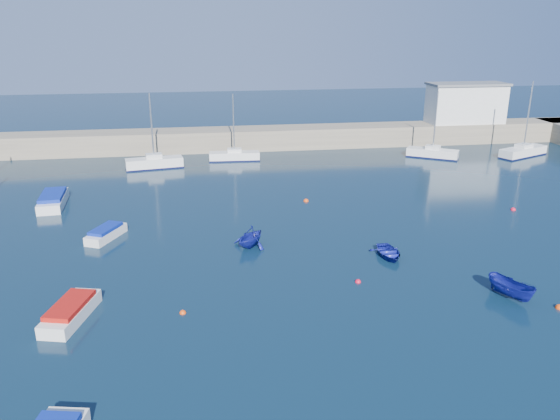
{
  "coord_description": "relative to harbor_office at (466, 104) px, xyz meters",
  "views": [
    {
      "loc": [
        -6.04,
        -23.45,
        15.41
      ],
      "look_at": [
        0.08,
        16.35,
        1.6
      ],
      "focal_mm": 35.0,
      "sensor_mm": 36.0,
      "label": 1
    }
  ],
  "objects": [
    {
      "name": "sailboat_6",
      "position": [
        -31.77,
        -6.26,
        -4.53
      ],
      "size": [
        5.96,
        1.94,
        7.79
      ],
      "rotation": [
        0.0,
        0.0,
        1.52
      ],
      "color": "silver",
      "rests_on": "ground"
    },
    {
      "name": "motorboat_1",
      "position": [
        -43.19,
        -29.6,
        -4.67
      ],
      "size": [
        2.81,
        3.94,
        0.92
      ],
      "rotation": [
        0.0,
        0.0,
        -0.45
      ],
      "color": "silver",
      "rests_on": "ground"
    },
    {
      "name": "dinghy_left",
      "position": [
        -32.58,
        -32.81,
        -4.33
      ],
      "size": [
        3.79,
        3.85,
        1.53
      ],
      "primitive_type": "imported",
      "rotation": [
        0.0,
        0.0,
        -0.68
      ],
      "color": "navy",
      "rests_on": "ground"
    },
    {
      "name": "buoy_1",
      "position": [
        -26.49,
        -39.62,
        -5.1
      ],
      "size": [
        0.39,
        0.39,
        0.39
      ],
      "primitive_type": "sphere",
      "color": "red",
      "rests_on": "ground"
    },
    {
      "name": "sailboat_8",
      "position": [
        3.25,
        -9.44,
        -4.49
      ],
      "size": [
        7.07,
        4.6,
        9.01
      ],
      "rotation": [
        0.0,
        0.0,
        2.0
      ],
      "color": "silver",
      "rests_on": "ground"
    },
    {
      "name": "motorboat_0",
      "position": [
        -43.36,
        -41.6,
        -4.63
      ],
      "size": [
        2.68,
        4.75,
        1.01
      ],
      "rotation": [
        0.0,
        0.0,
        -0.26
      ],
      "color": "silver",
      "rests_on": "ground"
    },
    {
      "name": "back_wall",
      "position": [
        -30.0,
        0.0,
        -3.8
      ],
      "size": [
        96.0,
        4.5,
        2.6
      ],
      "primitive_type": "cube",
      "color": "gray",
      "rests_on": "ground"
    },
    {
      "name": "dinghy_right",
      "position": [
        -18.19,
        -43.0,
        -4.5
      ],
      "size": [
        2.29,
        3.34,
        1.21
      ],
      "primitive_type": "imported",
      "rotation": [
        0.0,
        0.0,
        0.39
      ],
      "color": "navy",
      "rests_on": "ground"
    },
    {
      "name": "buoy_5",
      "position": [
        -16.06,
        -44.58,
        -5.1
      ],
      "size": [
        0.48,
        0.48,
        0.48
      ],
      "primitive_type": "sphere",
      "color": "#E3410B",
      "rests_on": "ground"
    },
    {
      "name": "sailboat_7",
      "position": [
        -8.01,
        -8.48,
        -4.51
      ],
      "size": [
        5.94,
        4.67,
        7.96
      ],
      "rotation": [
        0.0,
        0.0,
        1.0
      ],
      "color": "silver",
      "rests_on": "ground"
    },
    {
      "name": "buoy_0",
      "position": [
        -37.32,
        -41.87,
        -5.1
      ],
      "size": [
        0.38,
        0.38,
        0.38
      ],
      "primitive_type": "sphere",
      "color": "#E3410B",
      "rests_on": "ground"
    },
    {
      "name": "buoy_3",
      "position": [
        -26.48,
        -22.96,
        -5.1
      ],
      "size": [
        0.48,
        0.48,
        0.48
      ],
      "primitive_type": "sphere",
      "color": "#E3410B",
      "rests_on": "ground"
    },
    {
      "name": "dinghy_center",
      "position": [
        -23.27,
        -36.15,
        -4.79
      ],
      "size": [
        2.18,
        3.04,
        0.63
      ],
      "primitive_type": "imported",
      "rotation": [
        0.0,
        0.0,
        0.01
      ],
      "color": "navy",
      "rests_on": "ground"
    },
    {
      "name": "buoy_4",
      "position": [
        -9.11,
        -28.13,
        -5.1
      ],
      "size": [
        0.45,
        0.45,
        0.45
      ],
      "primitive_type": "sphere",
      "color": "red",
      "rests_on": "ground"
    },
    {
      "name": "ground",
      "position": [
        -30.0,
        -46.0,
        -5.1
      ],
      "size": [
        220.0,
        220.0,
        0.0
      ],
      "primitive_type": "plane",
      "color": "#0B2133",
      "rests_on": "ground"
    },
    {
      "name": "harbor_office",
      "position": [
        0.0,
        0.0,
        0.0
      ],
      "size": [
        10.0,
        4.0,
        5.0
      ],
      "primitive_type": "cube",
      "color": "silver",
      "rests_on": "back_wall"
    },
    {
      "name": "sailboat_5",
      "position": [
        -40.91,
        -8.6,
        -4.44
      ],
      "size": [
        6.45,
        2.8,
        8.34
      ],
      "rotation": [
        0.0,
        0.0,
        1.74
      ],
      "color": "silver",
      "rests_on": "ground"
    },
    {
      "name": "motorboat_2",
      "position": [
        -49.0,
        -20.77,
        -4.56
      ],
      "size": [
        2.36,
        5.7,
        1.15
      ],
      "rotation": [
        0.0,
        0.0,
        0.07
      ],
      "color": "silver",
      "rests_on": "ground"
    }
  ]
}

